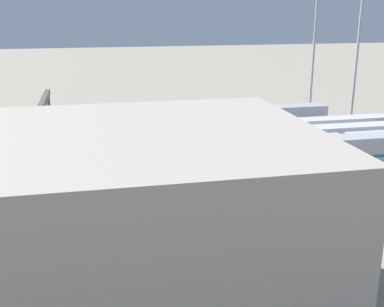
% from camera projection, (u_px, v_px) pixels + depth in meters
% --- Properties ---
extents(ground_plane, '(400.00, 400.00, 0.00)m').
position_uv_depth(ground_plane, '(138.00, 164.00, 66.06)').
color(ground_plane, gray).
extents(track_bed_0, '(140.00, 2.80, 0.12)m').
position_uv_depth(track_bed_0, '(131.00, 144.00, 75.38)').
color(track_bed_0, '#3D3833').
rests_on(track_bed_0, ground_plane).
extents(track_bed_1, '(140.00, 2.80, 0.12)m').
position_uv_depth(track_bed_1, '(134.00, 153.00, 70.71)').
color(track_bed_1, '#3D3833').
rests_on(track_bed_1, ground_plane).
extents(track_bed_2, '(140.00, 2.80, 0.12)m').
position_uv_depth(track_bed_2, '(138.00, 164.00, 66.04)').
color(track_bed_2, '#4C443D').
rests_on(track_bed_2, ground_plane).
extents(track_bed_3, '(140.00, 2.80, 0.12)m').
position_uv_depth(track_bed_3, '(142.00, 176.00, 61.36)').
color(track_bed_3, '#4C443D').
rests_on(track_bed_3, ground_plane).
extents(track_bed_4, '(140.00, 2.80, 0.12)m').
position_uv_depth(track_bed_4, '(147.00, 190.00, 56.69)').
color(track_bed_4, '#3D3833').
rests_on(track_bed_4, ground_plane).
extents(train_on_track_4, '(47.20, 3.06, 5.00)m').
position_uv_depth(train_on_track_4, '(294.00, 159.00, 59.65)').
color(train_on_track_4, '#A8AAB2').
rests_on(train_on_track_4, ground_plane).
extents(train_on_track_0, '(95.60, 3.06, 5.00)m').
position_uv_depth(train_on_track_0, '(28.00, 134.00, 71.58)').
color(train_on_track_0, '#A8AAB2').
rests_on(train_on_track_0, ground_plane).
extents(train_on_track_3, '(95.60, 3.06, 3.80)m').
position_uv_depth(train_on_track_3, '(173.00, 159.00, 61.62)').
color(train_on_track_3, '#B7BABF').
rests_on(train_on_track_3, ground_plane).
extents(train_on_track_1, '(139.00, 3.00, 4.40)m').
position_uv_depth(train_on_track_1, '(108.00, 142.00, 69.39)').
color(train_on_track_1, '#1E6B9E').
rests_on(train_on_track_1, ground_plane).
extents(train_on_track_2, '(90.60, 3.00, 4.40)m').
position_uv_depth(train_on_track_2, '(240.00, 144.00, 68.39)').
color(train_on_track_2, black).
rests_on(train_on_track_2, ground_plane).
extents(light_mast_0, '(2.80, 0.70, 32.12)m').
position_uv_depth(light_mast_0, '(361.00, 12.00, 79.26)').
color(light_mast_0, '#9EA0A5').
rests_on(light_mast_0, ground_plane).
extents(light_mast_2, '(2.80, 0.70, 30.99)m').
position_uv_depth(light_mast_2, '(316.00, 15.00, 79.81)').
color(light_mast_2, '#9EA0A5').
rests_on(light_mast_2, ground_plane).
extents(signal_gantry, '(0.70, 25.00, 8.80)m').
position_uv_depth(signal_gantry, '(42.00, 116.00, 61.45)').
color(signal_gantry, '#4C4742').
rests_on(signal_gantry, ground_plane).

